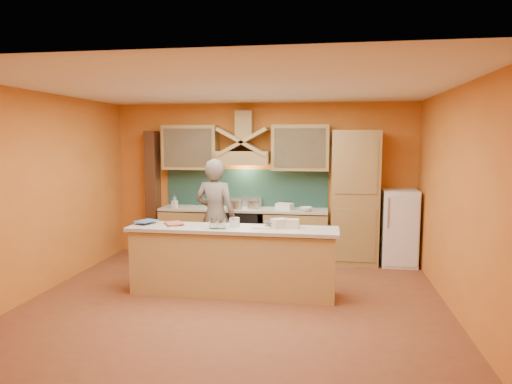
% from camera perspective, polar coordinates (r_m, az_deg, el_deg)
% --- Properties ---
extents(floor, '(5.50, 5.00, 0.01)m').
position_cam_1_polar(floor, '(6.25, -2.58, -13.51)').
color(floor, brown).
rests_on(floor, ground).
extents(ceiling, '(5.50, 5.00, 0.01)m').
position_cam_1_polar(ceiling, '(5.90, -2.72, 12.94)').
color(ceiling, white).
rests_on(ceiling, wall_back).
extents(wall_back, '(5.50, 0.02, 2.80)m').
position_cam_1_polar(wall_back, '(8.36, 0.79, 1.47)').
color(wall_back, orange).
rests_on(wall_back, floor).
extents(wall_front, '(5.50, 0.02, 2.80)m').
position_cam_1_polar(wall_front, '(3.53, -10.86, -5.72)').
color(wall_front, orange).
rests_on(wall_front, floor).
extents(wall_left, '(0.02, 5.00, 2.80)m').
position_cam_1_polar(wall_left, '(7.00, -25.28, -0.16)').
color(wall_left, orange).
rests_on(wall_left, floor).
extents(wall_right, '(0.02, 5.00, 2.80)m').
position_cam_1_polar(wall_right, '(6.00, 24.02, -1.12)').
color(wall_right, orange).
rests_on(wall_right, floor).
extents(base_cabinet_left, '(1.10, 0.60, 0.86)m').
position_cam_1_polar(base_cabinet_left, '(8.48, -7.93, -5.14)').
color(base_cabinet_left, '#A18149').
rests_on(base_cabinet_left, floor).
extents(base_cabinet_right, '(1.10, 0.60, 0.86)m').
position_cam_1_polar(base_cabinet_right, '(8.15, 5.03, -5.60)').
color(base_cabinet_right, '#A18149').
rests_on(base_cabinet_right, floor).
extents(counter_top, '(3.00, 0.62, 0.04)m').
position_cam_1_polar(counter_top, '(8.18, -1.59, -2.18)').
color(counter_top, '#BDB4A0').
rests_on(counter_top, base_cabinet_left).
extents(stove, '(0.60, 0.58, 0.90)m').
position_cam_1_polar(stove, '(8.26, -1.58, -5.27)').
color(stove, black).
rests_on(stove, floor).
extents(backsplash, '(3.00, 0.03, 0.70)m').
position_cam_1_polar(backsplash, '(8.41, -1.25, 0.47)').
color(backsplash, '#1A3A32').
rests_on(backsplash, wall_back).
extents(range_hood, '(0.92, 0.50, 0.24)m').
position_cam_1_polar(range_hood, '(8.14, -1.55, 4.29)').
color(range_hood, '#A18149').
rests_on(range_hood, wall_back).
extents(hood_chimney, '(0.30, 0.30, 0.50)m').
position_cam_1_polar(hood_chimney, '(8.23, -1.44, 8.35)').
color(hood_chimney, '#A18149').
rests_on(hood_chimney, wall_back).
extents(upper_cabinet_left, '(1.00, 0.35, 0.80)m').
position_cam_1_polar(upper_cabinet_left, '(8.44, -8.18, 5.53)').
color(upper_cabinet_left, '#A18149').
rests_on(upper_cabinet_left, wall_back).
extents(upper_cabinet_right, '(1.00, 0.35, 0.80)m').
position_cam_1_polar(upper_cabinet_right, '(8.09, 5.56, 5.52)').
color(upper_cabinet_right, '#A18149').
rests_on(upper_cabinet_right, wall_back).
extents(pantry_column, '(0.80, 0.60, 2.30)m').
position_cam_1_polar(pantry_column, '(8.02, 12.23, -0.69)').
color(pantry_column, '#A18149').
rests_on(pantry_column, floor).
extents(fridge, '(0.58, 0.60, 1.30)m').
position_cam_1_polar(fridge, '(8.18, 17.41, -4.26)').
color(fridge, white).
rests_on(fridge, floor).
extents(trim_column_left, '(0.20, 0.30, 2.30)m').
position_cam_1_polar(trim_column_left, '(8.77, -12.73, -0.09)').
color(trim_column_left, '#472816').
rests_on(trim_column_left, floor).
extents(island_body, '(2.80, 0.55, 0.88)m').
position_cam_1_polar(island_body, '(6.41, -2.95, -8.85)').
color(island_body, tan).
rests_on(island_body, floor).
extents(island_top, '(2.90, 0.62, 0.05)m').
position_cam_1_polar(island_top, '(6.30, -2.97, -4.64)').
color(island_top, '#BDB4A0').
rests_on(island_top, island_body).
extents(person, '(0.74, 0.55, 1.85)m').
position_cam_1_polar(person, '(7.33, -5.11, -3.04)').
color(person, '#70665B').
rests_on(person, floor).
extents(pot_large, '(0.30, 0.30, 0.18)m').
position_cam_1_polar(pot_large, '(8.07, -2.58, -1.68)').
color(pot_large, '#B0B1B7').
rests_on(pot_large, stove).
extents(pot_small, '(0.24, 0.24, 0.14)m').
position_cam_1_polar(pot_small, '(8.14, -0.35, -1.71)').
color(pot_small, '#AEAFB5').
rests_on(pot_small, stove).
extents(soap_bottle_a, '(0.11, 0.11, 0.20)m').
position_cam_1_polar(soap_bottle_a, '(8.32, -10.14, -1.31)').
color(soap_bottle_a, beige).
rests_on(soap_bottle_a, counter_top).
extents(soap_bottle_b, '(0.13, 0.13, 0.25)m').
position_cam_1_polar(soap_bottle_b, '(8.39, -10.16, -1.04)').
color(soap_bottle_b, '#355494').
rests_on(soap_bottle_b, counter_top).
extents(bowl_back, '(0.27, 0.27, 0.07)m').
position_cam_1_polar(bowl_back, '(7.90, 6.24, -2.13)').
color(bowl_back, silver).
rests_on(bowl_back, counter_top).
extents(dish_rack, '(0.33, 0.29, 0.10)m').
position_cam_1_polar(dish_rack, '(8.10, 3.60, -1.77)').
color(dish_rack, white).
rests_on(dish_rack, counter_top).
extents(book_lower, '(0.36, 0.38, 0.03)m').
position_cam_1_polar(book_lower, '(6.55, -11.20, -3.97)').
color(book_lower, '#BB5943').
rests_on(book_lower, island_top).
extents(book_upper, '(0.32, 0.37, 0.02)m').
position_cam_1_polar(book_upper, '(6.80, -14.25, -3.50)').
color(book_upper, '#46639A').
rests_on(book_upper, island_top).
extents(jar_large, '(0.16, 0.16, 0.16)m').
position_cam_1_polar(jar_large, '(6.22, -5.25, -3.83)').
color(jar_large, silver).
rests_on(jar_large, island_top).
extents(jar_small, '(0.12, 0.12, 0.13)m').
position_cam_1_polar(jar_small, '(6.19, -4.32, -4.01)').
color(jar_small, silver).
rests_on(jar_small, island_top).
extents(kitchen_scale, '(0.15, 0.15, 0.11)m').
position_cam_1_polar(kitchen_scale, '(6.33, -2.72, -3.84)').
color(kitchen_scale, white).
rests_on(kitchen_scale, island_top).
extents(mixing_bowl, '(0.41, 0.41, 0.08)m').
position_cam_1_polar(mixing_bowl, '(6.34, 2.51, -3.98)').
color(mixing_bowl, white).
rests_on(mixing_bowl, island_top).
extents(cloth, '(0.28, 0.23, 0.02)m').
position_cam_1_polar(cloth, '(6.27, 0.65, -4.39)').
color(cloth, beige).
rests_on(cloth, island_top).
extents(grocery_bag_a, '(0.25, 0.24, 0.13)m').
position_cam_1_polar(grocery_bag_a, '(6.23, 2.90, -3.94)').
color(grocery_bag_a, beige).
rests_on(grocery_bag_a, island_top).
extents(grocery_bag_b, '(0.20, 0.15, 0.12)m').
position_cam_1_polar(grocery_bag_b, '(6.26, 4.49, -3.95)').
color(grocery_bag_b, beige).
rests_on(grocery_bag_b, island_top).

